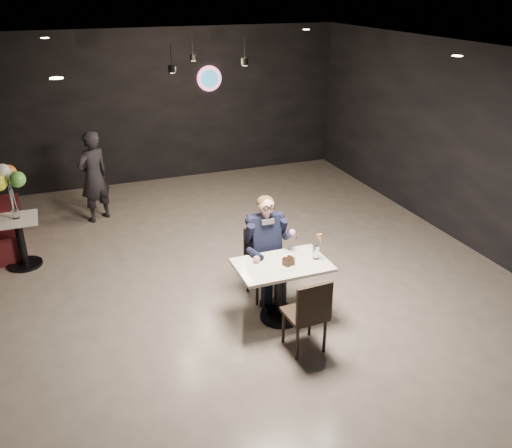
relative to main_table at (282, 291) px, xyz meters
name	(u,v)px	position (x,y,z in m)	size (l,w,h in m)	color
floor	(250,276)	(0.00, 1.10, -0.38)	(9.00, 9.00, 0.00)	gray
wall_sign	(209,78)	(0.80, 5.57, 1.62)	(0.50, 0.06, 0.50)	pink
pendant_lights	(203,47)	(0.00, 3.10, 2.51)	(1.40, 1.20, 0.36)	black
main_table	(282,291)	(0.00, 0.00, 0.00)	(1.10, 0.70, 0.75)	white
chair_far	(265,264)	(0.00, 0.55, 0.09)	(0.42, 0.46, 0.92)	black
chair_near	(305,312)	(0.00, -0.63, 0.09)	(0.42, 0.46, 0.92)	black
seated_man	(265,246)	(0.00, 0.55, 0.34)	(0.60, 0.80, 1.44)	black
dessert_plate	(287,266)	(0.02, -0.09, 0.38)	(0.22, 0.22, 0.01)	white
cake_slice	(288,261)	(0.05, -0.07, 0.43)	(0.12, 0.10, 0.08)	black
mint_leaf	(294,259)	(0.11, -0.10, 0.47)	(0.06, 0.04, 0.01)	green
sundae_glass	(316,252)	(0.42, -0.03, 0.46)	(0.08, 0.08, 0.17)	silver
wafer_cone	(320,240)	(0.46, -0.05, 0.63)	(0.07, 0.07, 0.14)	#B08148
booth_bench	(0,213)	(-3.25, 3.56, 0.11)	(0.48, 1.92, 0.96)	#3E0D19
side_table	(22,244)	(-2.95, 2.56, -0.03)	(0.55, 0.55, 0.69)	white
balloon_vase	(16,214)	(-2.95, 2.56, 0.45)	(0.10, 0.10, 0.14)	silver
balloon_bunch	(10,186)	(-2.95, 2.56, 0.86)	(0.40, 0.40, 0.66)	#FFFD35
passerby	(94,177)	(-1.76, 3.90, 0.41)	(0.57, 0.37, 1.56)	black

